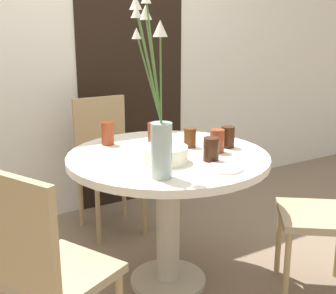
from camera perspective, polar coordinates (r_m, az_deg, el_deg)
ground_plane at (r=2.80m, az=0.00°, el=-16.12°), size 16.00×16.00×0.00m
wall_back at (r=3.54m, az=-11.01°, el=12.55°), size 8.00×0.05×2.60m
doorway_panel at (r=3.70m, az=-4.40°, el=8.64°), size 0.90×0.01×2.05m
dining_table at (r=2.53m, az=0.00°, el=-4.20°), size 1.08×1.08×0.77m
chair_right_flank at (r=3.31m, az=-7.57°, el=-1.04°), size 0.41×0.41×0.93m
chair_far_back at (r=1.96m, az=-14.87°, el=-13.72°), size 0.53×0.53×0.93m
chair_left_flank at (r=2.62m, az=19.65°, el=-6.39°), size 0.56×0.56×0.93m
birthday_cake at (r=2.34m, az=-0.39°, el=-0.88°), size 0.23×0.23×0.13m
flower_vase at (r=2.05m, az=-1.32°, el=4.05°), size 0.22×0.28×0.81m
side_plate at (r=2.26m, az=6.82°, el=-2.58°), size 0.18×0.18×0.01m
drink_glass_0 at (r=2.60m, az=-1.70°, el=1.46°), size 0.07×0.07×0.14m
drink_glass_1 at (r=2.62m, az=7.31°, el=1.22°), size 0.07×0.07×0.12m
drink_glass_2 at (r=2.52m, az=6.00°, el=0.74°), size 0.08×0.08×0.13m
drink_glass_3 at (r=2.68m, az=-7.37°, el=1.66°), size 0.07×0.07×0.13m
drink_glass_4 at (r=2.37m, az=5.28°, el=-0.28°), size 0.08×0.08×0.12m
drink_glass_5 at (r=2.61m, az=2.69°, el=1.14°), size 0.07×0.07×0.11m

